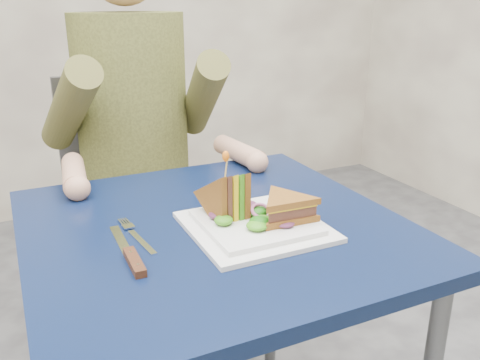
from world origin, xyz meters
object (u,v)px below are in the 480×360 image
diner (132,88)px  sandwich_flat (286,208)px  sandwich_upright (226,200)px  knife (132,257)px  table (215,257)px  plate (255,225)px  fork (137,236)px  chair (132,192)px

diner → sandwich_flat: diner is taller
sandwich_upright → knife: sandwich_upright is taller
sandwich_flat → sandwich_upright: 0.12m
table → plate: 0.13m
plate → fork: 0.23m
plate → fork: size_ratio=1.45×
plate → knife: plate is taller
diner → sandwich_upright: 0.66m
fork → sandwich_upright: bearing=-5.7°
plate → knife: bearing=-174.9°
sandwich_flat → knife: 0.31m
fork → table: bearing=-0.2°
chair → plate: (0.06, -0.81, 0.20)m
plate → sandwich_flat: size_ratio=1.81×
sandwich_flat → sandwich_upright: (-0.10, 0.07, 0.01)m
chair → sandwich_upright: 0.80m
table → diner: size_ratio=1.01×
plate → sandwich_upright: size_ratio=1.78×
plate → sandwich_upright: (-0.04, 0.05, 0.05)m
sandwich_flat → table: bearing=143.4°
knife → sandwich_flat: bearing=-0.4°
table → plate: plate is taller
knife → table: bearing=24.0°
diner → knife: size_ratio=3.37×
table → sandwich_flat: 0.19m
sandwich_flat → fork: 0.30m
chair → sandwich_flat: (0.12, -0.83, 0.23)m
chair → sandwich_flat: bearing=-81.9°
sandwich_upright → knife: 0.23m
sandwich_flat → fork: sandwich_flat is taller
sandwich_flat → fork: size_ratio=0.80×
chair → diner: 0.39m
chair → plate: chair is taller
chair → sandwich_flat: size_ratio=6.46×
fork → knife: knife is taller
diner → sandwich_flat: (0.12, -0.72, -0.14)m
sandwich_upright → knife: size_ratio=0.66×
table → sandwich_upright: size_ratio=5.14×
table → fork: 0.18m
plate → knife: (-0.26, -0.02, -0.00)m
chair → fork: size_ratio=5.18×
fork → chair: bearing=77.8°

